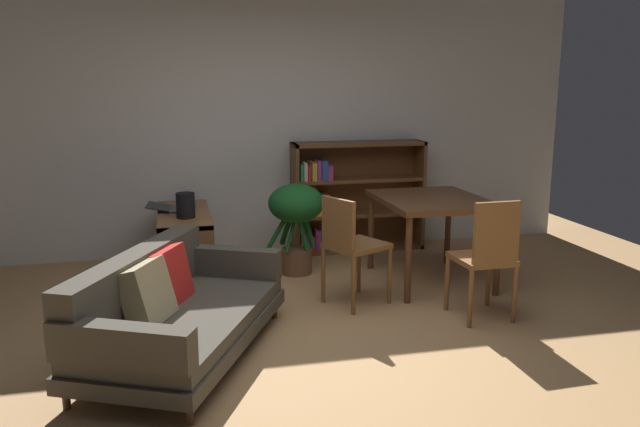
% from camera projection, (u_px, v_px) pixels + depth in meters
% --- Properties ---
extents(ground_plane, '(8.16, 8.16, 0.00)m').
position_uv_depth(ground_plane, '(324.00, 349.00, 4.36)').
color(ground_plane, tan).
extents(back_wall_panel, '(6.80, 0.10, 2.70)m').
position_uv_depth(back_wall_panel, '(264.00, 124.00, 6.65)').
color(back_wall_panel, silver).
rests_on(back_wall_panel, ground_plane).
extents(fabric_couch, '(1.54, 1.95, 0.69)m').
position_uv_depth(fabric_couch, '(172.00, 309.00, 4.21)').
color(fabric_couch, '#56351E').
rests_on(fabric_couch, ground_plane).
extents(media_console, '(0.47, 1.21, 0.62)m').
position_uv_depth(media_console, '(185.00, 245.00, 5.90)').
color(media_console, brown).
rests_on(media_console, ground_plane).
extents(open_laptop, '(0.47, 0.36, 0.06)m').
position_uv_depth(open_laptop, '(174.00, 208.00, 5.94)').
color(open_laptop, '#333338').
rests_on(open_laptop, media_console).
extents(desk_speaker, '(0.16, 0.16, 0.22)m').
position_uv_depth(desk_speaker, '(186.00, 205.00, 5.59)').
color(desk_speaker, black).
rests_on(desk_speaker, media_console).
extents(potted_floor_plant, '(0.55, 0.53, 0.87)m').
position_uv_depth(potted_floor_plant, '(296.00, 214.00, 5.96)').
color(potted_floor_plant, brown).
rests_on(potted_floor_plant, ground_plane).
extents(dining_table, '(0.90, 1.10, 0.78)m').
position_uv_depth(dining_table, '(431.00, 207.00, 5.70)').
color(dining_table, '#56351E').
rests_on(dining_table, ground_plane).
extents(dining_chair_near, '(0.57, 0.56, 0.90)m').
position_uv_depth(dining_chair_near, '(350.00, 243.00, 5.12)').
color(dining_chair_near, brown).
rests_on(dining_chair_near, ground_plane).
extents(dining_chair_far, '(0.42, 0.43, 0.95)m').
position_uv_depth(dining_chair_far, '(487.00, 253.00, 4.79)').
color(dining_chair_far, brown).
rests_on(dining_chair_far, ground_plane).
extents(bookshelf, '(1.41, 0.34, 1.16)m').
position_uv_depth(bookshelf, '(348.00, 198.00, 6.83)').
color(bookshelf, brown).
rests_on(bookshelf, ground_plane).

